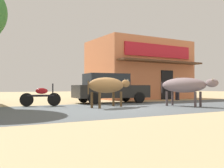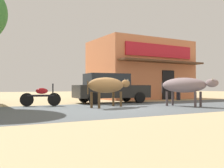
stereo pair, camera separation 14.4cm
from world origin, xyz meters
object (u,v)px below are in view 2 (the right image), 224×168
pedestrian_by_shop (178,87)px  cow_near_brown (108,86)px  parked_hatchback_car (110,88)px  cow_far_dark (184,85)px  parked_motorcycle (41,96)px

pedestrian_by_shop → cow_near_brown: bearing=-156.6°
parked_hatchback_car → cow_far_dark: (1.71, -4.03, 0.13)m
cow_near_brown → parked_motorcycle: bearing=139.0°
parked_motorcycle → pedestrian_by_shop: 9.58m
pedestrian_by_shop → cow_far_dark: bearing=-130.8°
parked_motorcycle → pedestrian_by_shop: (9.52, 0.98, 0.45)m
parked_motorcycle → pedestrian_by_shop: pedestrian_by_shop is taller
parked_hatchback_car → pedestrian_by_shop: (5.50, 0.35, 0.08)m
parked_hatchback_car → cow_near_brown: parked_hatchback_car is taller
cow_near_brown → cow_far_dark: size_ratio=0.98×
parked_motorcycle → pedestrian_by_shop: bearing=5.9°
parked_motorcycle → cow_far_dark: (5.73, -3.41, 0.50)m
cow_near_brown → pedestrian_by_shop: pedestrian_by_shop is taller
cow_far_dark → pedestrian_by_shop: (3.79, 4.38, -0.04)m
cow_near_brown → cow_far_dark: cow_far_dark is taller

